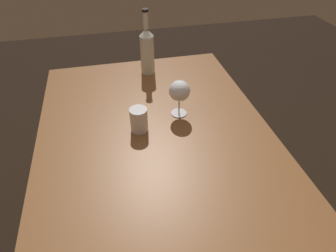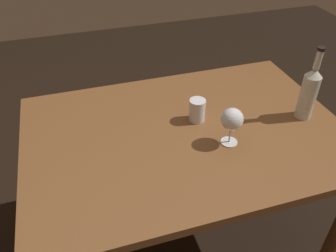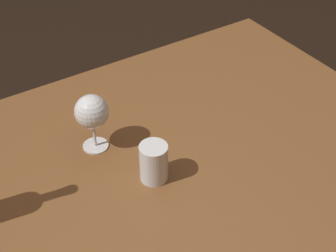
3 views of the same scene
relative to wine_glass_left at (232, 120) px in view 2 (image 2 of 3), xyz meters
The scene contains 5 objects.
ground_plane 0.87m from the wine_glass_left, 41.29° to the right, with size 6.00×6.00×0.00m, color black.
dining_table 0.27m from the wine_glass_left, 41.29° to the right, with size 1.30×0.90×0.74m.
wine_glass_left is the anchor object (origin of this frame).
wine_bottle 0.38m from the wine_glass_left, 169.98° to the right, with size 0.07×0.07×0.32m.
water_tumbler 0.20m from the wine_glass_left, 69.09° to the right, with size 0.07×0.07×0.10m.
Camera 2 is at (0.40, 1.05, 1.62)m, focal length 37.36 mm.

